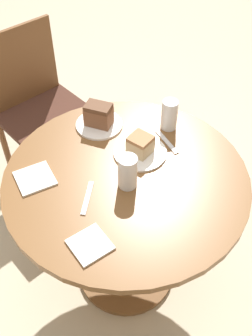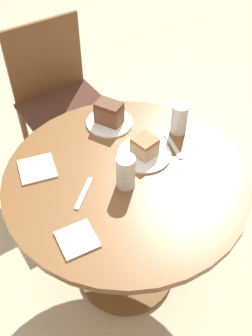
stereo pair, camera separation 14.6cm
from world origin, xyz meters
TOP-DOWN VIEW (x-y plane):
  - ground_plane at (0.00, 0.00)m, footprint 8.00×8.00m
  - table at (0.00, 0.00)m, footprint 0.94×0.94m
  - chair at (-0.02, 0.87)m, footprint 0.53×0.53m
  - plate_near at (0.11, 0.07)m, footprint 0.21×0.21m
  - plate_far at (0.06, 0.31)m, footprint 0.20×0.20m
  - cake_slice_near at (0.11, 0.07)m, footprint 0.11×0.11m
  - cake_slice_far at (0.06, 0.31)m, footprint 0.13×0.13m
  - glass_lemonade at (-0.02, -0.04)m, footprint 0.07×0.07m
  - glass_water at (0.30, 0.15)m, footprint 0.07×0.07m
  - napkin_stack at (-0.30, 0.16)m, footprint 0.14×0.14m
  - fork at (0.24, 0.07)m, footprint 0.03×0.16m
  - spoon at (-0.18, -0.02)m, footprint 0.11×0.13m
  - napkin_side at (-0.26, -0.20)m, footprint 0.13×0.13m

SIDE VIEW (x-z plane):
  - ground_plane at x=0.00m, z-range 0.00..0.00m
  - chair at x=-0.02m, z-range 0.03..0.92m
  - table at x=0.00m, z-range 0.19..0.91m
  - fork at x=0.24m, z-range 0.72..0.72m
  - spoon at x=-0.18m, z-range 0.72..0.72m
  - napkin_stack at x=-0.30m, z-range 0.72..0.73m
  - napkin_side at x=-0.26m, z-range 0.72..0.73m
  - plate_near at x=0.11m, z-range 0.72..0.73m
  - plate_far at x=0.06m, z-range 0.72..0.73m
  - cake_slice_near at x=0.11m, z-range 0.73..0.80m
  - cake_slice_far at x=0.06m, z-range 0.73..0.83m
  - glass_lemonade at x=-0.02m, z-range 0.71..0.85m
  - glass_water at x=0.30m, z-range 0.71..0.85m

